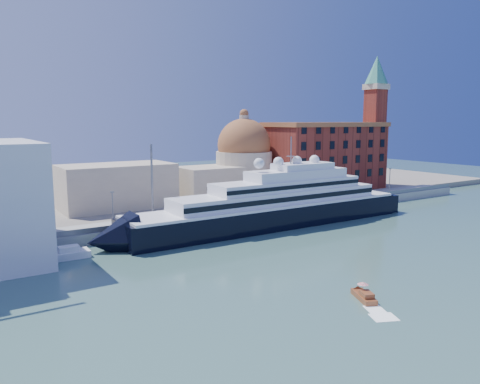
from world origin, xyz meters
TOP-DOWN VIEW (x-y plane):
  - ground at (0.00, 0.00)m, footprint 400.00×400.00m
  - quay at (0.00, 34.00)m, footprint 180.00×10.00m
  - land at (0.00, 75.00)m, footprint 260.00×72.00m
  - quay_fence at (0.00, 29.50)m, footprint 180.00×0.10m
  - superyacht at (4.49, 23.00)m, footprint 85.60×11.87m
  - service_barge at (-43.10, 22.40)m, footprint 11.21×3.97m
  - water_taxi at (-10.72, -22.66)m, footprint 3.91×5.76m
  - warehouse at (52.00, 52.00)m, footprint 43.00×19.00m
  - campanile at (76.00, 52.00)m, footprint 8.40×8.40m
  - church at (6.39, 57.72)m, footprint 66.00×18.00m
  - lamp_posts at (-12.67, 32.27)m, footprint 120.80×2.40m

SIDE VIEW (x-z plane):
  - ground at x=0.00m, z-range 0.00..0.00m
  - water_taxi at x=-10.72m, z-range -0.68..1.93m
  - service_barge at x=-43.10m, z-range -0.53..1.97m
  - land at x=0.00m, z-range 0.00..2.00m
  - quay at x=0.00m, z-range 0.00..2.50m
  - quay_fence at x=0.00m, z-range 2.50..3.70m
  - superyacht at x=4.49m, z-range -8.38..17.21m
  - lamp_posts at x=-12.67m, z-range 0.84..18.84m
  - church at x=6.39m, z-range -1.84..23.66m
  - warehouse at x=52.00m, z-range 2.16..25.41m
  - campanile at x=76.00m, z-range 5.26..52.26m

